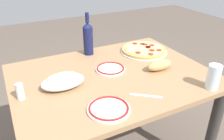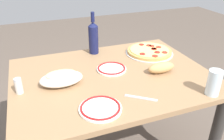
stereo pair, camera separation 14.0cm
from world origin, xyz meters
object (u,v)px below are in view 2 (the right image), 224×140
(side_plate_near, at_px, (100,108))
(baked_pasta_dish, at_px, (61,78))
(wine_bottle, at_px, (93,37))
(bread_loaf, at_px, (161,68))
(water_glass, at_px, (214,83))
(dining_table, at_px, (112,91))
(spice_shaker, at_px, (19,86))
(side_plate_far, at_px, (111,69))
(pepperoni_pizza, at_px, (149,51))

(side_plate_near, bearing_deg, baked_pasta_dish, 113.83)
(wine_bottle, bearing_deg, bread_loaf, -55.69)
(baked_pasta_dish, distance_m, water_glass, 0.82)
(baked_pasta_dish, bearing_deg, water_glass, -27.59)
(baked_pasta_dish, bearing_deg, dining_table, 1.85)
(water_glass, height_order, spice_shaker, water_glass)
(side_plate_near, height_order, bread_loaf, bread_loaf)
(dining_table, bearing_deg, side_plate_far, 72.55)
(wine_bottle, height_order, side_plate_near, wine_bottle)
(wine_bottle, xyz_separation_m, side_plate_near, (-0.17, -0.67, -0.11))
(wine_bottle, distance_m, side_plate_near, 0.70)
(baked_pasta_dish, relative_size, side_plate_near, 1.16)
(wine_bottle, bearing_deg, side_plate_near, -104.02)
(baked_pasta_dish, height_order, side_plate_far, baked_pasta_dish)
(pepperoni_pizza, bearing_deg, bread_loaf, -105.16)
(water_glass, relative_size, side_plate_far, 0.74)
(side_plate_near, xyz_separation_m, side_plate_far, (0.19, 0.37, 0.00))
(dining_table, xyz_separation_m, wine_bottle, (-0.01, 0.36, 0.24))
(side_plate_far, bearing_deg, side_plate_near, -117.74)
(dining_table, relative_size, wine_bottle, 3.93)
(side_plate_near, xyz_separation_m, bread_loaf, (0.47, 0.23, 0.02))
(water_glass, relative_size, side_plate_near, 0.67)
(pepperoni_pizza, xyz_separation_m, side_plate_far, (-0.35, -0.15, -0.01))
(wine_bottle, height_order, bread_loaf, wine_bottle)
(dining_table, xyz_separation_m, side_plate_near, (-0.17, -0.31, 0.13))
(bread_loaf, bearing_deg, water_glass, -67.94)
(side_plate_far, distance_m, spice_shaker, 0.56)
(pepperoni_pizza, distance_m, wine_bottle, 0.42)
(side_plate_far, bearing_deg, pepperoni_pizza, 23.23)
(bread_loaf, bearing_deg, dining_table, 164.25)
(dining_table, relative_size, pepperoni_pizza, 3.43)
(side_plate_near, bearing_deg, pepperoni_pizza, 43.50)
(pepperoni_pizza, distance_m, baked_pasta_dish, 0.71)
(wine_bottle, relative_size, water_glass, 2.17)
(bread_loaf, bearing_deg, side_plate_near, -154.15)
(spice_shaker, bearing_deg, water_glass, -21.15)
(wine_bottle, distance_m, side_plate_far, 0.32)
(wine_bottle, distance_m, water_glass, 0.86)
(dining_table, bearing_deg, wine_bottle, 91.30)
(pepperoni_pizza, distance_m, spice_shaker, 0.93)
(pepperoni_pizza, height_order, wine_bottle, wine_bottle)
(water_glass, distance_m, side_plate_far, 0.60)
(side_plate_far, bearing_deg, spice_shaker, -171.84)
(pepperoni_pizza, relative_size, wine_bottle, 1.14)
(baked_pasta_dish, xyz_separation_m, side_plate_far, (0.32, 0.07, -0.03))
(baked_pasta_dish, distance_m, side_plate_far, 0.33)
(wine_bottle, xyz_separation_m, water_glass, (0.42, -0.75, -0.05))
(water_glass, height_order, side_plate_near, water_glass)
(dining_table, relative_size, water_glass, 8.52)
(spice_shaker, bearing_deg, side_plate_near, -38.89)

